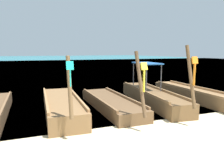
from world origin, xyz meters
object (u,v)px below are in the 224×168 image
at_px(longtail_boat_green_ribbon, 199,96).
at_px(longtail_boat_turquoise_ribbon, 62,106).
at_px(longtail_boat_orange_ribbon, 152,96).
at_px(longtail_boat_yellow_ribbon, 111,103).

bearing_deg(longtail_boat_green_ribbon, longtail_boat_turquoise_ribbon, 176.82).
relative_size(longtail_boat_orange_ribbon, longtail_boat_green_ribbon, 0.87).
bearing_deg(longtail_boat_turquoise_ribbon, longtail_boat_orange_ribbon, 2.53).
bearing_deg(longtail_boat_orange_ribbon, longtail_boat_turquoise_ribbon, -177.47).
height_order(longtail_boat_turquoise_ribbon, longtail_boat_orange_ribbon, longtail_boat_orange_ribbon).
bearing_deg(longtail_boat_yellow_ribbon, longtail_boat_orange_ribbon, 4.55).
height_order(longtail_boat_orange_ribbon, longtail_boat_green_ribbon, longtail_boat_green_ribbon).
relative_size(longtail_boat_yellow_ribbon, longtail_boat_orange_ribbon, 0.88).
relative_size(longtail_boat_turquoise_ribbon, longtail_boat_orange_ribbon, 0.85).
bearing_deg(longtail_boat_yellow_ribbon, longtail_boat_turquoise_ribbon, -179.56).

